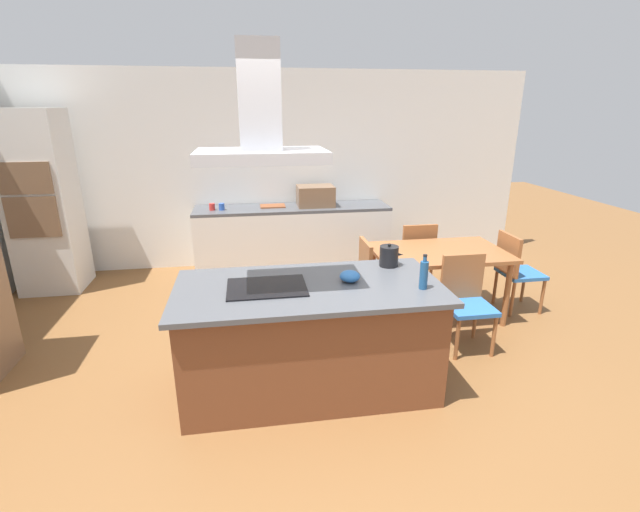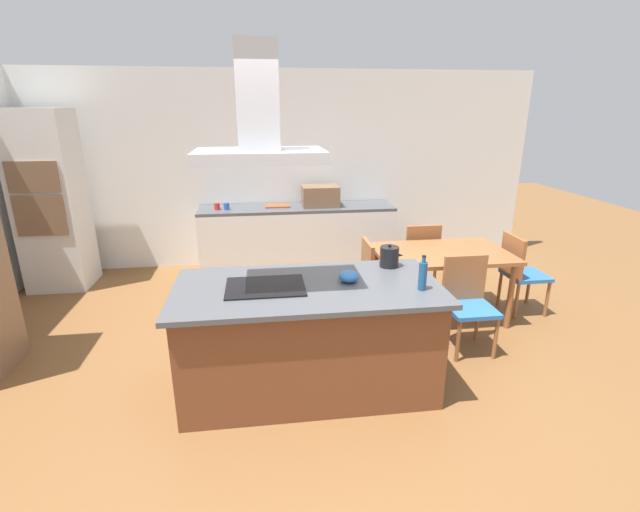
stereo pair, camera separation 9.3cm
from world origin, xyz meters
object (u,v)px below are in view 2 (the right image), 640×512
at_px(cutting_board, 277,206).
at_px(range_hood, 259,124).
at_px(tea_kettle, 389,257).
at_px(wall_oven_stack, 51,202).
at_px(chair_at_right_end, 519,269).
at_px(coffee_mug_red, 217,206).
at_px(chair_facing_island, 468,298).
at_px(chair_at_left_end, 357,277).
at_px(coffee_mug_blue, 227,206).
at_px(cooktop, 265,287).
at_px(mixing_bowl, 349,276).
at_px(dining_table, 442,259).
at_px(countertop_microwave, 320,196).
at_px(olive_oil_bottle, 423,275).
at_px(chair_facing_back_wall, 419,254).

xyz_separation_m(cutting_board, range_hood, (-0.22, -2.93, 1.19)).
relative_size(tea_kettle, wall_oven_stack, 0.10).
bearing_deg(chair_at_right_end, coffee_mug_red, 153.15).
bearing_deg(chair_facing_island, chair_at_left_end, 143.99).
bearing_deg(coffee_mug_red, tea_kettle, -56.39).
bearing_deg(coffee_mug_blue, range_hood, -80.67).
height_order(cooktop, mixing_bowl, mixing_bowl).
height_order(wall_oven_stack, dining_table, wall_oven_stack).
distance_m(cooktop, mixing_bowl, 0.66).
bearing_deg(chair_at_right_end, cutting_board, 144.89).
bearing_deg(coffee_mug_red, range_hood, -78.24).
relative_size(coffee_mug_red, wall_oven_stack, 0.04).
bearing_deg(chair_facing_island, dining_table, 90.00).
xyz_separation_m(tea_kettle, mixing_bowl, (-0.42, -0.31, -0.04)).
distance_m(countertop_microwave, chair_at_left_end, 1.85).
height_order(chair_facing_island, range_hood, range_hood).
xyz_separation_m(countertop_microwave, chair_at_right_end, (1.99, -1.76, -0.53)).
relative_size(olive_oil_bottle, chair_at_right_end, 0.31).
height_order(coffee_mug_red, chair_facing_island, coffee_mug_red).
xyz_separation_m(olive_oil_bottle, chair_at_right_end, (1.63, 1.32, -0.51)).
height_order(dining_table, chair_facing_back_wall, chair_facing_back_wall).
bearing_deg(cutting_board, tea_kettle, -71.87).
bearing_deg(mixing_bowl, tea_kettle, 36.45).
distance_m(mixing_bowl, countertop_microwave, 2.86).
distance_m(olive_oil_bottle, coffee_mug_red, 3.51).
relative_size(tea_kettle, dining_table, 0.15).
xyz_separation_m(coffee_mug_blue, chair_at_left_end, (1.43, -1.71, -0.44)).
xyz_separation_m(wall_oven_stack, range_hood, (2.57, -2.65, 1.00)).
bearing_deg(coffee_mug_blue, olive_oil_bottle, -61.62).
relative_size(coffee_mug_blue, chair_facing_island, 0.10).
relative_size(wall_oven_stack, range_hood, 2.44).
relative_size(tea_kettle, mixing_bowl, 1.32).
xyz_separation_m(countertop_microwave, chair_facing_back_wall, (1.07, -1.10, -0.53)).
distance_m(coffee_mug_red, chair_facing_back_wall, 2.72).
distance_m(olive_oil_bottle, coffee_mug_blue, 3.44).
distance_m(cutting_board, chair_at_right_end, 3.18).
bearing_deg(coffee_mug_blue, chair_at_left_end, -50.01).
relative_size(tea_kettle, coffee_mug_red, 2.38).
distance_m(tea_kettle, coffee_mug_blue, 2.92).
relative_size(mixing_bowl, wall_oven_stack, 0.07).
height_order(wall_oven_stack, range_hood, range_hood).
relative_size(countertop_microwave, range_hood, 0.56).
xyz_separation_m(olive_oil_bottle, range_hood, (-1.17, 0.20, 1.09)).
distance_m(coffee_mug_red, dining_table, 3.02).
distance_m(wall_oven_stack, range_hood, 3.83).
bearing_deg(cutting_board, cooktop, -94.29).
height_order(countertop_microwave, chair_facing_back_wall, countertop_microwave).
distance_m(tea_kettle, olive_oil_bottle, 0.55).
bearing_deg(cooktop, coffee_mug_blue, 99.33).
relative_size(chair_at_left_end, chair_facing_island, 1.00).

